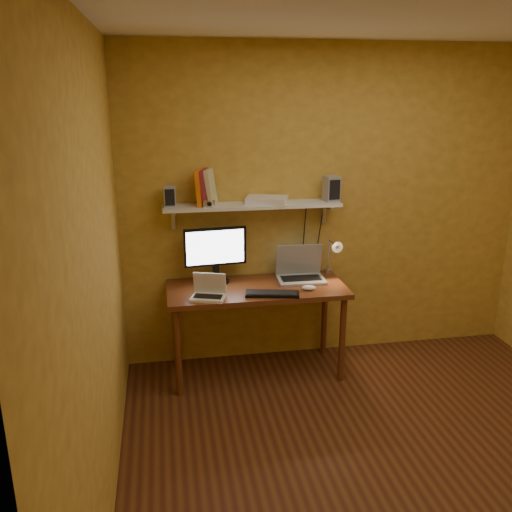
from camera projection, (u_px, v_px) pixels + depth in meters
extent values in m
cube|color=#583016|center=(395.00, 465.00, 3.38)|extent=(3.40, 3.20, 0.02)
cube|color=silver|center=(437.00, 8.00, 2.61)|extent=(3.40, 3.20, 0.02)
cube|color=gold|center=(327.00, 207.00, 4.51)|extent=(3.40, 0.02, 2.60)
cube|color=gold|center=(94.00, 284.00, 2.71)|extent=(0.02, 3.20, 2.60)
cube|color=#602A16|center=(257.00, 289.00, 4.26)|extent=(1.40, 0.60, 0.04)
cylinder|color=#602A16|center=(178.00, 353.00, 4.04)|extent=(0.05, 0.05, 0.71)
cylinder|color=#602A16|center=(342.00, 340.00, 4.25)|extent=(0.05, 0.05, 0.71)
cylinder|color=#602A16|center=(176.00, 326.00, 4.49)|extent=(0.05, 0.05, 0.71)
cylinder|color=#602A16|center=(324.00, 315.00, 4.70)|extent=(0.05, 0.05, 0.71)
cube|color=silver|center=(253.00, 205.00, 4.25)|extent=(1.40, 0.25, 0.02)
cube|color=silver|center=(173.00, 218.00, 4.28)|extent=(0.03, 0.03, 0.18)
cube|color=silver|center=(324.00, 212.00, 4.49)|extent=(0.03, 0.03, 0.18)
cylinder|color=black|center=(216.00, 281.00, 4.35)|extent=(0.23, 0.23, 0.02)
cube|color=black|center=(216.00, 272.00, 4.33)|extent=(0.05, 0.04, 0.15)
cube|color=black|center=(215.00, 247.00, 4.27)|extent=(0.50, 0.07, 0.31)
cube|color=white|center=(216.00, 247.00, 4.25)|extent=(0.46, 0.05, 0.27)
cube|color=gray|center=(301.00, 279.00, 4.38)|extent=(0.39, 0.28, 0.02)
cube|color=black|center=(301.00, 278.00, 4.38)|extent=(0.33, 0.16, 0.00)
cube|color=gray|center=(299.00, 259.00, 4.44)|extent=(0.38, 0.09, 0.26)
cube|color=#13243C|center=(299.00, 259.00, 4.44)|extent=(0.33, 0.07, 0.22)
cube|color=white|center=(208.00, 298.00, 4.00)|extent=(0.29, 0.24, 0.02)
cube|color=black|center=(208.00, 296.00, 4.00)|extent=(0.23, 0.15, 0.00)
cube|color=white|center=(210.00, 283.00, 4.04)|extent=(0.25, 0.13, 0.17)
cube|color=black|center=(210.00, 283.00, 4.04)|extent=(0.22, 0.10, 0.14)
cube|color=black|center=(272.00, 294.00, 4.08)|extent=(0.42, 0.22, 0.02)
ellipsoid|color=white|center=(309.00, 288.00, 4.18)|extent=(0.12, 0.09, 0.04)
cube|color=silver|center=(328.00, 273.00, 4.59)|extent=(0.05, 0.06, 0.08)
cylinder|color=silver|center=(329.00, 257.00, 4.54)|extent=(0.02, 0.02, 0.28)
cylinder|color=silver|center=(333.00, 243.00, 4.43)|extent=(0.01, 0.16, 0.01)
cone|color=silver|center=(336.00, 246.00, 4.35)|extent=(0.09, 0.09, 0.09)
sphere|color=#FFE0A5|center=(336.00, 246.00, 4.33)|extent=(0.04, 0.04, 0.04)
cube|color=gray|center=(170.00, 196.00, 4.12)|extent=(0.09, 0.09, 0.16)
cube|color=gray|center=(331.00, 189.00, 4.32)|extent=(0.13, 0.13, 0.20)
cube|color=orange|center=(201.00, 187.00, 4.15)|extent=(0.11, 0.20, 0.28)
cube|color=maroon|center=(206.00, 187.00, 4.16)|extent=(0.12, 0.20, 0.28)
cube|color=beige|center=(211.00, 187.00, 4.16)|extent=(0.13, 0.20, 0.28)
cube|color=silver|center=(209.00, 204.00, 4.12)|extent=(0.10, 0.05, 0.06)
cylinder|color=black|center=(209.00, 204.00, 4.10)|extent=(0.04, 0.03, 0.03)
cube|color=white|center=(267.00, 200.00, 4.26)|extent=(0.37, 0.30, 0.05)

